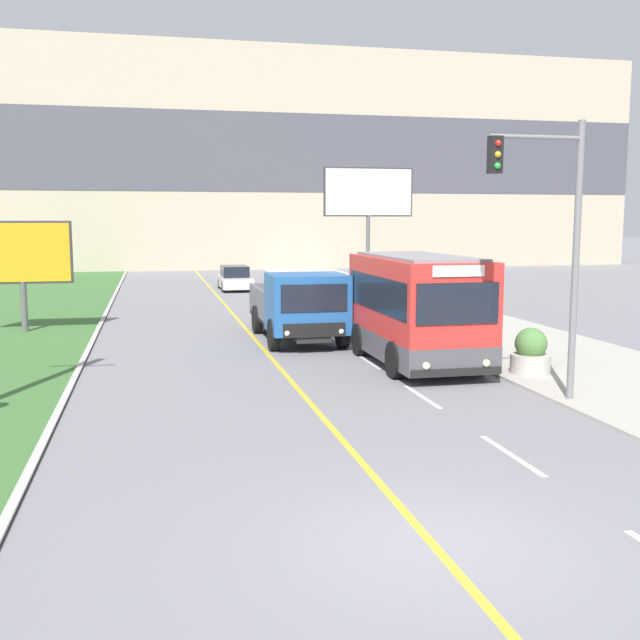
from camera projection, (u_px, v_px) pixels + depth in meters
ground_plane at (432, 544)px, 9.78m from camera, size 300.00×300.00×0.00m
lane_marking_centre at (393, 470)px, 12.67m from camera, size 2.88×140.00×0.01m
apartment_block_background at (190, 160)px, 64.93m from camera, size 80.00×8.04×18.66m
city_bus at (417, 310)px, 21.61m from camera, size 2.65×6.02×3.20m
dump_truck at (301, 308)px, 25.42m from camera, size 2.59×6.75×2.45m
car_distant at (235, 279)px, 45.10m from camera, size 1.80×4.30×1.45m
traffic_light_mast at (553, 227)px, 16.74m from camera, size 2.28×0.32×6.40m
billboard_large at (368, 197)px, 43.47m from camera, size 5.31×0.24×7.21m
billboard_small at (21, 256)px, 27.80m from camera, size 3.64×0.24×4.17m
planter_round_near at (531, 353)px, 20.22m from camera, size 1.08×1.08×1.24m
planter_round_second at (465, 331)px, 24.26m from camera, size 1.14×1.14×1.26m
planter_round_third at (418, 315)px, 28.31m from camera, size 1.17×1.17×1.29m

